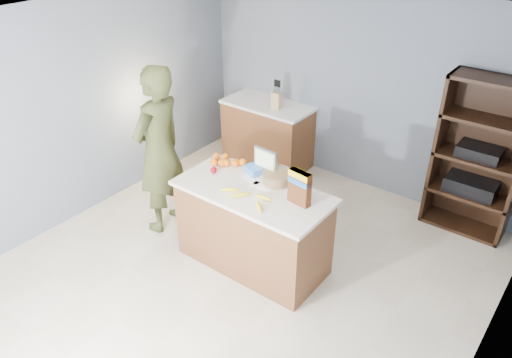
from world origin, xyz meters
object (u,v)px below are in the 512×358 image
Objects in this scene: person at (159,151)px; tv at (265,160)px; shelving_unit at (478,159)px; counter_peninsula at (253,230)px; cereal_box at (300,185)px.

tv is at bearing 102.27° from person.
tv is at bearing -133.52° from shelving_unit.
shelving_unit reaches higher than tv.
person reaches higher than counter_peninsula.
counter_peninsula is 1.36m from person.
tv is at bearing 156.34° from cereal_box.
tv is (-0.09, 0.32, 0.64)m from counter_peninsula.
tv is 0.84× the size of cereal_box.
tv is 0.63m from cereal_box.
shelving_unit is 3.50m from person.
shelving_unit is at bearing 52.89° from counter_peninsula.
person is at bearing -175.88° from cereal_box.
counter_peninsula is 2.61m from shelving_unit.
person is 5.72× the size of cereal_box.
cereal_box is (0.48, 0.07, 0.68)m from counter_peninsula.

